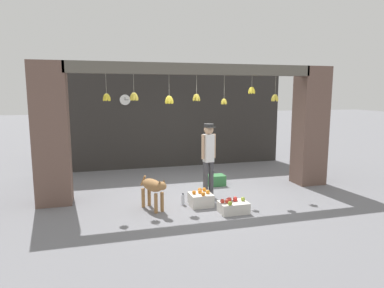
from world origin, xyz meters
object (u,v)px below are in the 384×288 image
object	(u,v)px
dog	(153,187)
water_bottle	(183,199)
shopkeeper	(209,155)
fruit_crate_oranges	(201,199)
fruit_crate_apples	(233,207)
produce_box_green	(216,180)
wall_clock	(125,100)

from	to	relation	value
dog	water_bottle	distance (m)	0.74
shopkeeper	fruit_crate_oranges	bearing A→B (deg)	46.00
fruit_crate_apples	produce_box_green	distance (m)	1.96
dog	wall_clock	xyz separation A→B (m)	(-0.21, 3.74, 1.63)
fruit_crate_oranges	water_bottle	distance (m)	0.38
fruit_crate_apples	dog	bearing A→B (deg)	158.70
shopkeeper	fruit_crate_oranges	size ratio (longest dim) A/B	3.61
shopkeeper	produce_box_green	distance (m)	1.32
shopkeeper	water_bottle	bearing A→B (deg)	16.23
wall_clock	shopkeeper	bearing A→B (deg)	-65.13
fruit_crate_oranges	water_bottle	size ratio (longest dim) A/B	1.87
produce_box_green	water_bottle	world-z (taller)	produce_box_green
shopkeeper	water_bottle	xyz separation A→B (m)	(-0.66, -0.34, -0.86)
shopkeeper	fruit_crate_apples	size ratio (longest dim) A/B	2.98
water_bottle	wall_clock	xyz separation A→B (m)	(-0.85, 3.60, 1.98)
produce_box_green	wall_clock	bearing A→B (deg)	130.09
fruit_crate_apples	wall_clock	xyz separation A→B (m)	(-1.68, 4.31, 1.97)
fruit_crate_apples	shopkeeper	bearing A→B (deg)	99.06
shopkeeper	fruit_crate_apples	world-z (taller)	shopkeeper
shopkeeper	water_bottle	world-z (taller)	shopkeeper
produce_box_green	water_bottle	distance (m)	1.68
wall_clock	dog	bearing A→B (deg)	-86.74
shopkeeper	produce_box_green	xyz separation A→B (m)	(0.49, 0.89, -0.84)
fruit_crate_apples	produce_box_green	bearing A→B (deg)	80.59
fruit_crate_apples	produce_box_green	size ratio (longest dim) A/B	1.24
shopkeeper	fruit_crate_oranges	distance (m)	1.01
fruit_crate_apples	produce_box_green	world-z (taller)	fruit_crate_apples
water_bottle	fruit_crate_oranges	bearing A→B (deg)	-23.65
dog	wall_clock	distance (m)	4.09
produce_box_green	water_bottle	xyz separation A→B (m)	(-1.15, -1.23, -0.02)
dog	fruit_crate_oranges	distance (m)	1.03
fruit_crate_apples	water_bottle	size ratio (longest dim) A/B	2.27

